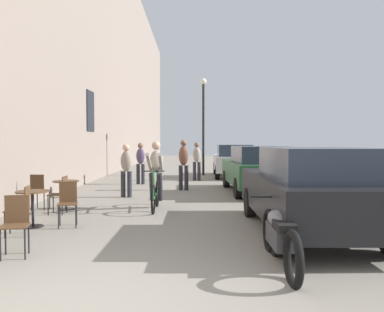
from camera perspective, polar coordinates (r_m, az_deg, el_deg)
building_facade_left at (r=18.88m, az=-14.42°, el=17.69°), size 0.54×68.00×13.57m
cafe_chair_near_toward_street at (r=6.30m, az=-24.56°, el=-8.79°), size 0.46×0.46×0.89m
cafe_table_mid at (r=8.25m, az=-22.42°, el=-6.19°), size 0.64×0.64×0.72m
cafe_chair_mid_toward_street at (r=8.08m, az=-17.79°, el=-6.33°), size 0.46×0.46×0.89m
cafe_chair_mid_toward_wall at (r=7.61m, az=-23.87°, el=-6.93°), size 0.44×0.44×0.89m
cafe_table_far at (r=10.10m, az=-18.03°, el=-4.64°), size 0.64×0.64×0.72m
cafe_chair_far_toward_street at (r=9.50m, az=-18.76°, el=-5.09°), size 0.38×0.38×0.89m
cafe_chair_far_toward_wall at (r=10.25m, az=-21.60°, el=-4.61°), size 0.40×0.40×0.89m
cyclist_on_bicycle at (r=9.67m, az=-5.19°, el=-3.12°), size 0.52×1.76×1.74m
pedestrian_near at (r=11.84m, az=-9.55°, el=-1.67°), size 0.36×0.27×1.63m
pedestrian_mid at (r=13.38m, az=-1.03°, el=-0.86°), size 0.35×0.25×1.77m
pedestrian_far at (r=15.42m, az=-7.45°, el=-0.73°), size 0.36×0.26×1.66m
pedestrian_furthest at (r=16.75m, az=0.95°, el=-0.45°), size 0.36×0.27×1.68m
street_lamp at (r=19.44m, az=1.94°, el=6.28°), size 0.32×0.32×4.90m
parked_car_nearest at (r=7.36m, az=17.25°, el=-4.73°), size 1.91×4.48×1.59m
parked_car_second at (r=12.88m, az=9.87°, el=-1.86°), size 1.96×4.42×1.55m
parked_car_third at (r=18.67m, az=6.43°, el=-0.62°), size 1.96×4.44×1.56m
parked_motorcycle at (r=5.46m, az=13.19°, el=-11.54°), size 0.62×2.15×0.92m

